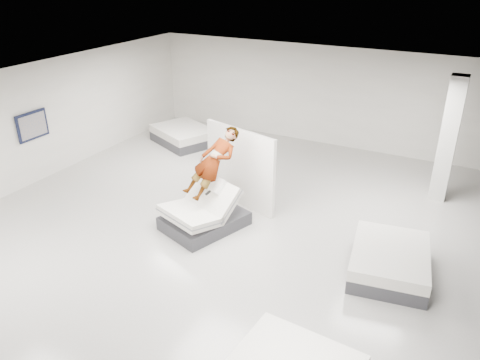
{
  "coord_description": "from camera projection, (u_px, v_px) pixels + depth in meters",
  "views": [
    {
      "loc": [
        4.51,
        -7.43,
        5.61
      ],
      "look_at": [
        -0.04,
        1.2,
        1.0
      ],
      "focal_mm": 35.0,
      "sensor_mm": 36.0,
      "label": 1
    }
  ],
  "objects": [
    {
      "name": "divider_panel",
      "position": [
        240.0,
        168.0,
        11.45
      ],
      "size": [
        2.13,
        0.69,
        1.98
      ],
      "primitive_type": "cube",
      "rotation": [
        0.0,
        0.0,
        -0.27
      ],
      "color": "silver",
      "rests_on": "floor"
    },
    {
      "name": "hero_bed",
      "position": [
        203.0,
        214.0,
        10.67
      ],
      "size": [
        1.83,
        2.1,
        1.16
      ],
      "color": "#323236",
      "rests_on": "floor"
    },
    {
      "name": "column",
      "position": [
        448.0,
        140.0,
        11.47
      ],
      "size": [
        0.4,
        0.4,
        3.2
      ],
      "primitive_type": "cube",
      "color": "silver",
      "rests_on": "floor"
    },
    {
      "name": "remote",
      "position": [
        208.0,
        193.0,
        10.24
      ],
      "size": [
        0.09,
        0.15,
        0.08
      ],
      "primitive_type": "cube",
      "rotation": [
        0.35,
        0.0,
        -0.33
      ],
      "color": "black",
      "rests_on": "person"
    },
    {
      "name": "wall_poster",
      "position": [
        32.0,
        126.0,
        12.46
      ],
      "size": [
        0.06,
        0.95,
        0.75
      ],
      "color": "black",
      "rests_on": "wall_left"
    },
    {
      "name": "person",
      "position": [
        214.0,
        175.0,
        10.5
      ],
      "size": [
        1.2,
        1.86,
        1.42
      ],
      "primitive_type": "imported",
      "rotation": [
        0.95,
        0.0,
        -0.33
      ],
      "color": "slate",
      "rests_on": "hero_bed"
    },
    {
      "name": "room",
      "position": [
        214.0,
        176.0,
        9.56
      ],
      "size": [
        14.0,
        14.04,
        3.2
      ],
      "color": "#B5B1AB",
      "rests_on": "ground"
    },
    {
      "name": "flat_bed_left_far",
      "position": [
        183.0,
        135.0,
        15.67
      ],
      "size": [
        2.42,
        2.17,
        0.54
      ],
      "color": "#323236",
      "rests_on": "floor"
    },
    {
      "name": "flat_bed_right_far",
      "position": [
        389.0,
        261.0,
        9.15
      ],
      "size": [
        1.71,
        2.1,
        0.52
      ],
      "color": "#323236",
      "rests_on": "floor"
    }
  ]
}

